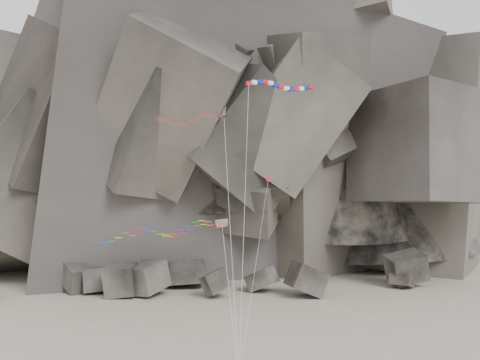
{
  "coord_description": "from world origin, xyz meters",
  "views": [
    {
      "loc": [
        2.61,
        -52.38,
        17.36
      ],
      "look_at": [
        4.02,
        6.0,
        19.4
      ],
      "focal_mm": 35.0,
      "sensor_mm": 36.0,
      "label": 1
    }
  ],
  "objects_px": {
    "banner_kite": "(280,88)",
    "pennant_kite": "(264,209)",
    "parafoil_kite": "(155,231)",
    "delta_kite": "(187,119)"
  },
  "relations": [
    {
      "from": "banner_kite",
      "to": "pennant_kite",
      "type": "bearing_deg",
      "value": -156.72
    },
    {
      "from": "pennant_kite",
      "to": "delta_kite",
      "type": "bearing_deg",
      "value": 148.86
    },
    {
      "from": "banner_kite",
      "to": "parafoil_kite",
      "type": "bearing_deg",
      "value": 165.74
    },
    {
      "from": "banner_kite",
      "to": "parafoil_kite",
      "type": "xyz_separation_m",
      "value": [
        -14.45,
        -1.14,
        -16.85
      ]
    },
    {
      "from": "delta_kite",
      "to": "pennant_kite",
      "type": "xyz_separation_m",
      "value": [
        8.89,
        -2.02,
        -10.52
      ]
    },
    {
      "from": "delta_kite",
      "to": "parafoil_kite",
      "type": "xyz_separation_m",
      "value": [
        -3.43,
        -1.24,
        -13.08
      ]
    },
    {
      "from": "banner_kite",
      "to": "pennant_kite",
      "type": "height_order",
      "value": "banner_kite"
    },
    {
      "from": "parafoil_kite",
      "to": "pennant_kite",
      "type": "bearing_deg",
      "value": -9.03
    },
    {
      "from": "banner_kite",
      "to": "delta_kite",
      "type": "bearing_deg",
      "value": 160.71
    },
    {
      "from": "delta_kite",
      "to": "parafoil_kite",
      "type": "height_order",
      "value": "delta_kite"
    }
  ]
}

